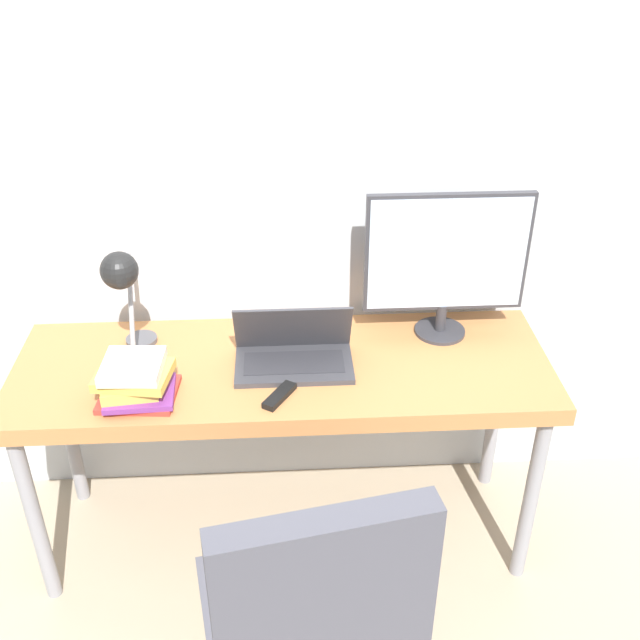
% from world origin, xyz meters
% --- Properties ---
extents(ground_plane, '(12.00, 12.00, 0.00)m').
position_xyz_m(ground_plane, '(0.00, 0.00, 0.00)').
color(ground_plane, tan).
extents(wall_back, '(8.00, 0.05, 2.60)m').
position_xyz_m(wall_back, '(0.00, 0.65, 1.30)').
color(wall_back, silver).
rests_on(wall_back, ground_plane).
extents(desk, '(1.75, 0.59, 0.77)m').
position_xyz_m(desk, '(0.00, 0.29, 0.70)').
color(desk, '#B77542').
rests_on(desk, ground_plane).
extents(laptop, '(0.38, 0.22, 0.21)m').
position_xyz_m(laptop, '(0.04, 0.29, 0.82)').
color(laptop, '#38383D').
rests_on(laptop, desk).
extents(monitor, '(0.54, 0.17, 0.51)m').
position_xyz_m(monitor, '(0.55, 0.46, 1.06)').
color(monitor, '#333338').
rests_on(monitor, desk).
extents(desk_lamp, '(0.11, 0.27, 0.41)m').
position_xyz_m(desk_lamp, '(-0.48, 0.31, 1.09)').
color(desk_lamp, '#4C4C51').
rests_on(desk_lamp, desk).
extents(office_chair, '(0.61, 0.61, 1.10)m').
position_xyz_m(office_chair, '(0.05, -0.58, 0.60)').
color(office_chair, black).
rests_on(office_chair, ground_plane).
extents(book_stack, '(0.24, 0.22, 0.13)m').
position_xyz_m(book_stack, '(-0.44, 0.14, 0.84)').
color(book_stack, '#B2382D').
rests_on(book_stack, desk).
extents(tv_remote, '(0.11, 0.14, 0.02)m').
position_xyz_m(tv_remote, '(-0.01, 0.11, 0.78)').
color(tv_remote, black).
rests_on(tv_remote, desk).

